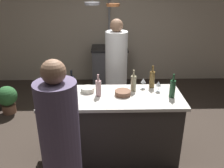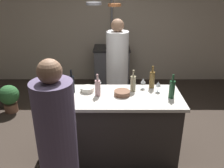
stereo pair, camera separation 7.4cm
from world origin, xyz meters
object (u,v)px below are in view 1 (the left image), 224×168
(wine_glass_near_left_guest, at_px, (143,81))
(wine_bottle_white, at_px, (133,83))
(stove_range, at_px, (110,67))
(mixing_bowl_wooden, at_px, (123,93))
(chef, at_px, (116,74))
(wine_glass_near_right_guest, at_px, (159,84))
(wine_bottle_amber, at_px, (152,79))
(potted_plant, at_px, (7,98))
(wine_bottle_green, at_px, (172,88))
(wine_glass_by_chef, at_px, (99,81))
(mixing_bowl_ceramic, at_px, (88,89))
(guest_left, at_px, (62,154))
(bar_stool_left, at_px, (66,163))
(wine_bottle_rose, at_px, (98,88))
(wine_bottle_dark, at_px, (72,84))
(pepper_mill, at_px, (55,89))

(wine_glass_near_left_guest, bearing_deg, wine_bottle_white, -152.29)
(stove_range, xyz_separation_m, mixing_bowl_wooden, (0.13, -2.43, 0.48))
(wine_glass_near_left_guest, bearing_deg, chef, 112.43)
(wine_glass_near_right_guest, bearing_deg, wine_bottle_amber, 114.37)
(potted_plant, relative_size, wine_bottle_amber, 1.67)
(wine_bottle_green, distance_m, wine_glass_near_right_guest, 0.22)
(wine_bottle_amber, relative_size, wine_glass_by_chef, 2.14)
(potted_plant, bearing_deg, wine_bottle_white, -25.54)
(wine_glass_by_chef, relative_size, mixing_bowl_ceramic, 0.81)
(guest_left, relative_size, wine_bottle_green, 5.47)
(guest_left, bearing_deg, chef, 73.86)
(guest_left, distance_m, wine_bottle_amber, 1.63)
(wine_glass_by_chef, bearing_deg, bar_stool_left, -112.99)
(mixing_bowl_wooden, bearing_deg, wine_bottle_rose, -178.70)
(wine_bottle_rose, distance_m, wine_bottle_dark, 0.36)
(wine_bottle_dark, bearing_deg, wine_bottle_rose, -15.65)
(wine_bottle_white, bearing_deg, wine_bottle_amber, 21.68)
(stove_range, xyz_separation_m, wine_glass_near_left_guest, (0.43, -2.22, 0.56))
(pepper_mill, distance_m, wine_bottle_rose, 0.54)
(potted_plant, bearing_deg, wine_glass_near_right_guest, -23.12)
(wine_bottle_white, xyz_separation_m, wine_glass_near_right_guest, (0.33, -0.03, -0.01))
(wine_bottle_green, height_order, wine_bottle_rose, wine_bottle_green)
(wine_bottle_dark, distance_m, wine_glass_near_left_guest, 0.95)
(bar_stool_left, height_order, mixing_bowl_wooden, mixing_bowl_wooden)
(potted_plant, bearing_deg, wine_glass_by_chef, -29.17)
(potted_plant, height_order, wine_bottle_rose, wine_bottle_rose)
(guest_left, bearing_deg, wine_glass_near_left_guest, 52.72)
(stove_range, relative_size, wine_glass_near_right_guest, 6.10)
(wine_bottle_amber, xyz_separation_m, mixing_bowl_ceramic, (-0.87, -0.12, -0.09))
(pepper_mill, xyz_separation_m, mixing_bowl_wooden, (0.85, 0.01, -0.07))
(wine_glass_near_right_guest, bearing_deg, bar_stool_left, -147.05)
(guest_left, relative_size, pepper_mill, 8.07)
(bar_stool_left, height_order, wine_bottle_dark, wine_bottle_dark)
(chef, bearing_deg, wine_glass_near_left_guest, -67.57)
(mixing_bowl_wooden, bearing_deg, wine_glass_near_right_guest, 12.18)
(wine_bottle_amber, distance_m, wine_glass_near_right_guest, 0.15)
(wine_bottle_dark, height_order, mixing_bowl_wooden, wine_bottle_dark)
(wine_bottle_amber, xyz_separation_m, wine_bottle_green, (0.20, -0.31, -0.00))
(guest_left, distance_m, wine_bottle_dark, 1.11)
(chef, height_order, wine_bottle_white, chef)
(wine_bottle_white, xyz_separation_m, wine_glass_near_left_guest, (0.14, 0.07, -0.01))
(potted_plant, distance_m, wine_bottle_amber, 2.70)
(potted_plant, distance_m, wine_bottle_rose, 2.18)
(wine_bottle_amber, distance_m, wine_bottle_dark, 1.08)
(wine_glass_near_left_guest, height_order, mixing_bowl_wooden, wine_glass_near_left_guest)
(wine_bottle_green, relative_size, wine_glass_near_right_guest, 2.12)
(bar_stool_left, bearing_deg, wine_bottle_rose, 60.43)
(wine_glass_by_chef, bearing_deg, wine_glass_near_left_guest, -0.56)
(wine_bottle_dark, height_order, wine_glass_near_left_guest, wine_bottle_dark)
(wine_bottle_amber, bearing_deg, wine_bottle_white, -158.32)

